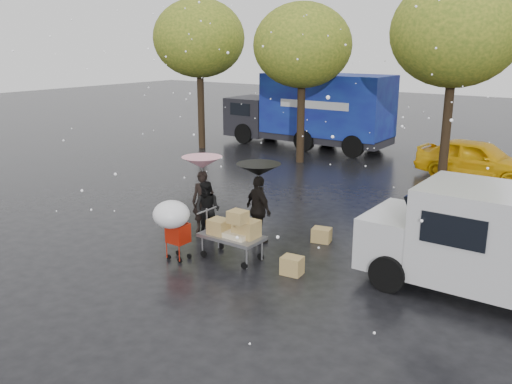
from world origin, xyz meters
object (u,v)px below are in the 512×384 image
Objects in this scene: blue_truck at (311,111)px; yellow_taxi at (477,159)px; person_pink at (203,202)px; person_black at (259,210)px; vendor_cart at (234,230)px; white_van at (498,242)px; shopping_cart at (172,218)px.

blue_truck reaches higher than yellow_taxi.
person_pink is 0.20× the size of blue_truck.
person_black is 0.21× the size of blue_truck.
person_pink reaches higher than yellow_taxi.
vendor_cart is 5.58m from white_van.
shopping_cart is at bearing 168.15° from yellow_taxi.
white_van is at bearing -47.15° from blue_truck.
blue_truck is at bearing 132.85° from white_van.
white_van is (6.45, 2.36, 0.10)m from shopping_cart.
blue_truck is at bearing -42.86° from person_black.
vendor_cart is 1.44m from shopping_cart.
white_van is 10.31m from yellow_taxi.
vendor_cart is 0.35× the size of yellow_taxi.
person_pink is 2.13m from shopping_cart.
vendor_cart is (0.20, -1.26, -0.14)m from person_black.
white_van reaches higher than vendor_cart.
yellow_taxi reaches higher than vendor_cart.
white_van is 1.12× the size of yellow_taxi.
shopping_cart is (-0.88, -2.16, 0.20)m from person_black.
person_black is 1.14× the size of vendor_cart.
person_pink reaches higher than vendor_cart.
yellow_taxi is at bearing 77.40° from vendor_cart.
vendor_cart is (1.87, -1.07, -0.10)m from person_pink.
person_black is 2.34m from shopping_cart.
person_black is 0.35× the size of white_van.
white_van reaches higher than shopping_cart.
person_pink reaches higher than shopping_cart.
shopping_cart is 0.30× the size of white_van.
shopping_cart is (0.79, -1.96, 0.24)m from person_pink.
white_van is 16.32m from blue_truck.
person_black is at bearing -177.92° from white_van.
white_van is at bearing -155.21° from person_black.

